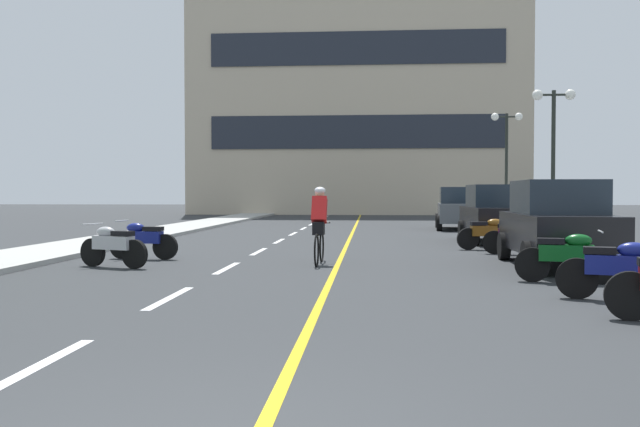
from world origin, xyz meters
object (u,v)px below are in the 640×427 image
at_px(parked_car_far, 459,208).
at_px(motorcycle_4, 113,245).
at_px(street_lamp_far, 507,143).
at_px(motorcycle_6, 517,236).
at_px(motorcycle_7, 488,233).
at_px(street_lamp_mid, 553,128).
at_px(parked_car_mid, 495,213).
at_px(parked_car_near, 557,223).
at_px(cyclist_rider, 319,224).
at_px(motorcycle_3, 567,256).
at_px(motorcycle_2, 619,268).
at_px(motorcycle_5, 143,239).

xyz_separation_m(parked_car_far, motorcycle_4, (-9.15, -15.86, -0.44)).
relative_size(street_lamp_far, motorcycle_6, 3.10).
xyz_separation_m(motorcycle_6, motorcycle_7, (-0.48, 1.47, 0.00)).
relative_size(street_lamp_mid, parked_car_mid, 1.19).
distance_m(parked_car_far, motorcycle_6, 12.20).
bearing_deg(motorcycle_6, motorcycle_7, 108.05).
height_order(motorcycle_4, motorcycle_7, same).
bearing_deg(parked_car_mid, parked_car_far, 91.02).
height_order(parked_car_near, motorcycle_7, parked_car_near).
bearing_deg(street_lamp_far, motorcycle_4, -122.06).
distance_m(parked_car_mid, motorcycle_4, 12.29).
distance_m(motorcycle_4, cyclist_rider, 4.37).
height_order(parked_car_near, motorcycle_3, parked_car_near).
relative_size(parked_car_near, cyclist_rider, 2.40).
xyz_separation_m(street_lamp_mid, street_lamp_far, (0.12, 8.61, 0.14)).
relative_size(parked_car_mid, motorcycle_6, 2.50).
relative_size(street_lamp_far, parked_car_far, 1.21).
xyz_separation_m(parked_car_far, cyclist_rider, (-4.92, -14.84, -0.03)).
xyz_separation_m(parked_car_near, parked_car_mid, (0.03, 7.20, 0.00)).
height_order(motorcycle_2, motorcycle_5, same).
relative_size(street_lamp_mid, motorcycle_3, 2.96).
xyz_separation_m(street_lamp_mid, parked_car_near, (-2.36, -9.28, -2.87)).
bearing_deg(motorcycle_4, motorcycle_5, 89.19).
height_order(parked_car_far, motorcycle_7, parked_car_far).
distance_m(street_lamp_far, motorcycle_5, 20.87).
relative_size(motorcycle_4, motorcycle_5, 0.96).
relative_size(street_lamp_mid, motorcycle_4, 3.05).
bearing_deg(street_lamp_far, motorcycle_5, -124.66).
bearing_deg(cyclist_rider, motorcycle_5, 169.54).
relative_size(parked_car_far, motorcycle_3, 2.56).
bearing_deg(parked_car_mid, street_lamp_far, 77.14).
height_order(parked_car_near, parked_car_mid, same).
bearing_deg(street_lamp_far, motorcycle_3, -98.35).
xyz_separation_m(parked_car_mid, motorcycle_3, (-0.57, -9.85, -0.44)).
bearing_deg(motorcycle_5, motorcycle_4, -90.81).
bearing_deg(street_lamp_far, cyclist_rider, -112.94).
xyz_separation_m(street_lamp_mid, motorcycle_4, (-11.61, -10.11, -3.31)).
bearing_deg(street_lamp_mid, parked_car_mid, -138.18).
bearing_deg(street_lamp_mid, motorcycle_2, -101.06).
relative_size(street_lamp_mid, motorcycle_7, 2.94).
relative_size(parked_car_far, motorcycle_4, 2.64).
distance_m(parked_car_mid, motorcycle_7, 3.02).
relative_size(street_lamp_far, cyclist_rider, 2.94).
distance_m(street_lamp_far, cyclist_rider, 19.47).
distance_m(street_lamp_mid, cyclist_rider, 12.07).
distance_m(street_lamp_mid, motorcycle_4, 15.75).
bearing_deg(street_lamp_far, street_lamp_mid, -90.78).
height_order(motorcycle_5, motorcycle_6, same).
bearing_deg(motorcycle_7, cyclist_rider, -136.47).
relative_size(motorcycle_3, motorcycle_4, 1.03).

